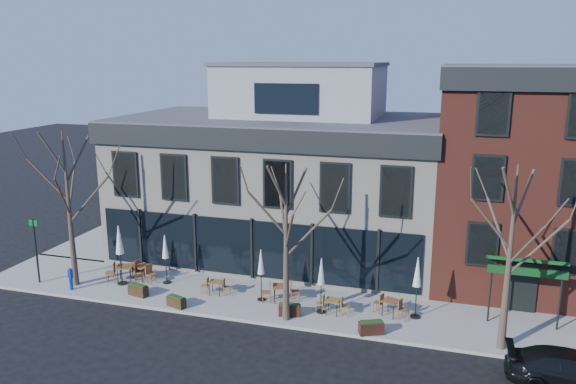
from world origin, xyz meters
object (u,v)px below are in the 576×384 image
(call_box, at_px, (71,278))
(cafe_set_0, at_px, (125,272))
(umbrella_0, at_px, (119,243))
(parked_sedan, at_px, (572,370))

(call_box, bearing_deg, cafe_set_0, 40.20)
(call_box, relative_size, umbrella_0, 0.37)
(parked_sedan, height_order, cafe_set_0, parked_sedan)
(cafe_set_0, bearing_deg, parked_sedan, -10.24)
(parked_sedan, xyz_separation_m, umbrella_0, (-20.47, 3.37, 1.70))
(parked_sedan, distance_m, cafe_set_0, 20.82)
(cafe_set_0, bearing_deg, umbrella_0, -88.06)
(cafe_set_0, distance_m, umbrella_0, 1.70)
(parked_sedan, bearing_deg, call_box, 83.95)
(call_box, relative_size, cafe_set_0, 0.57)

